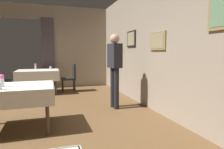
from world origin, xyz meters
TOP-DOWN VIEW (x-y plane):
  - wall_right at (3.20, 0.00)m, footprint 0.16×8.40m
  - wall_back at (0.00, 4.18)m, footprint 6.40×0.27m
  - dining_table_mid at (0.37, 0.05)m, footprint 1.25×1.01m
  - dining_table_far at (0.59, 3.14)m, footprint 1.27×1.00m
  - chair_far_right at (1.61, 3.15)m, footprint 0.44×0.44m
  - chair_far_left at (-0.43, 3.16)m, footprint 0.44×0.44m
  - flower_vase_mid at (0.21, -0.01)m, footprint 0.07×0.07m
  - flower_vase_far at (0.51, 3.47)m, footprint 0.07×0.07m
  - glass_far_b at (0.98, 3.41)m, footprint 0.07×0.07m
  - person_waiter_by_doorway at (2.37, 0.81)m, footprint 0.27×0.39m

SIDE VIEW (x-z plane):
  - chair_far_right at x=1.61m, z-range 0.05..0.98m
  - chair_far_left at x=-0.43m, z-range 0.05..0.98m
  - dining_table_far at x=0.59m, z-range 0.27..1.02m
  - dining_table_mid at x=0.37m, z-range 0.28..1.03m
  - glass_far_b at x=0.98m, z-range 0.75..0.85m
  - flower_vase_far at x=0.51m, z-range 0.76..0.95m
  - flower_vase_mid at x=0.21m, z-range 0.76..0.96m
  - person_waiter_by_doorway at x=2.37m, z-range 0.16..1.88m
  - wall_right at x=3.20m, z-range 0.00..3.00m
  - wall_back at x=0.00m, z-range 0.01..3.01m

